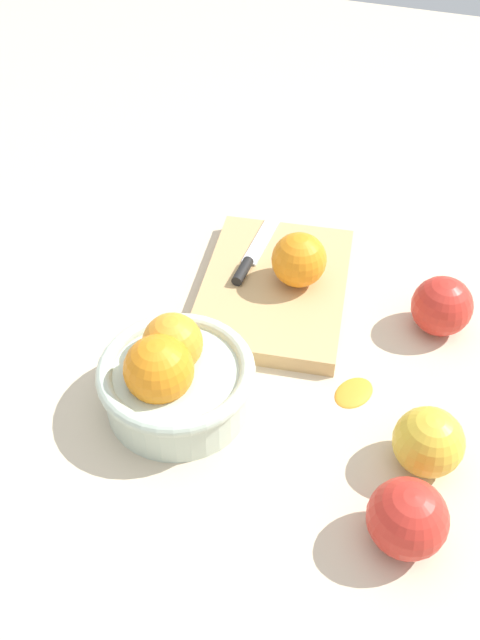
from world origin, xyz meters
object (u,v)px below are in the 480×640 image
(bowl, at_px, (174,376))
(apple_front_right, at_px, (442,306))
(knife, at_px, (251,257))
(orange_on_board, at_px, (299,260))
(apple_front_left, at_px, (407,518))
(cutting_board, at_px, (274,288))
(apple_front_left_2, at_px, (428,442))

(bowl, height_order, apple_front_right, bowl)
(knife, distance_m, apple_front_right, 0.25)
(orange_on_board, relative_size, knife, 0.44)
(bowl, height_order, knife, bowl)
(bowl, bearing_deg, orange_on_board, -18.38)
(bowl, distance_m, orange_on_board, 0.23)
(bowl, xyz_separation_m, knife, (0.24, -0.00, -0.02))
(apple_front_left, bearing_deg, cutting_board, 37.39)
(cutting_board, distance_m, apple_front_left_2, 0.29)
(orange_on_board, relative_size, apple_front_left, 0.94)
(orange_on_board, height_order, apple_front_right, orange_on_board)
(apple_front_left, height_order, apple_front_left_2, apple_front_left)
(knife, bearing_deg, apple_front_right, -94.63)
(bowl, distance_m, apple_front_left, 0.27)
(cutting_board, distance_m, apple_front_left, 0.36)
(bowl, bearing_deg, cutting_board, -12.32)
(apple_front_left, relative_size, apple_front_left_2, 1.04)
(apple_front_left_2, bearing_deg, knife, 49.86)
(cutting_board, relative_size, orange_on_board, 3.70)
(apple_front_left_2, bearing_deg, cutting_board, 49.01)
(apple_front_left, distance_m, apple_front_right, 0.29)
(knife, xyz_separation_m, apple_front_left, (-0.31, -0.26, 0.01))
(bowl, xyz_separation_m, apple_front_right, (0.22, -0.25, -0.01))
(bowl, height_order, apple_front_left_2, bowl)
(knife, relative_size, apple_front_right, 2.14)
(orange_on_board, height_order, knife, orange_on_board)
(apple_front_left_2, bearing_deg, orange_on_board, 43.79)
(orange_on_board, bearing_deg, knife, 74.13)
(orange_on_board, bearing_deg, cutting_board, 110.96)
(orange_on_board, bearing_deg, apple_front_right, -90.11)
(bowl, distance_m, apple_front_left_2, 0.27)
(cutting_board, relative_size, apple_front_right, 3.50)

